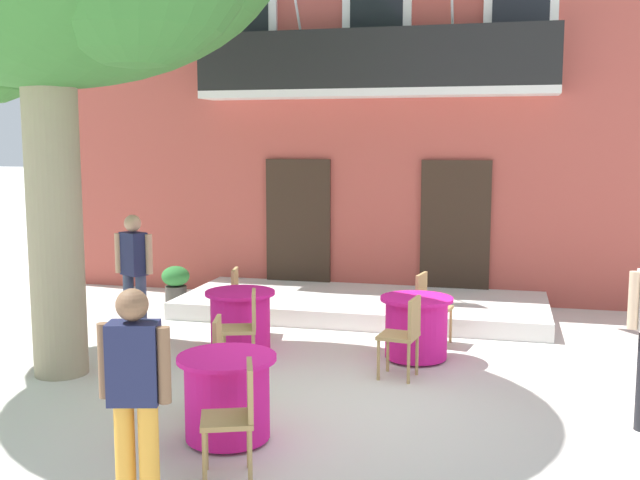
% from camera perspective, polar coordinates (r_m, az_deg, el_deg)
% --- Properties ---
extents(ground_plane, '(120.00, 120.00, 0.00)m').
position_cam_1_polar(ground_plane, '(7.72, 1.10, -12.14)').
color(ground_plane, silver).
extents(building_facade, '(13.00, 5.09, 7.50)m').
position_cam_1_polar(building_facade, '(14.27, 5.69, 12.11)').
color(building_facade, '#B24C42').
rests_on(building_facade, ground).
extents(entrance_step_platform, '(5.47, 2.22, 0.25)m').
position_cam_1_polar(entrance_step_platform, '(11.45, 3.21, -4.97)').
color(entrance_step_platform, silver).
rests_on(entrance_step_platform, ground).
extents(cafe_table_near_tree, '(0.86, 0.86, 0.76)m').
position_cam_1_polar(cafe_table_near_tree, '(9.41, -6.06, -6.08)').
color(cafe_table_near_tree, '#DB1984').
rests_on(cafe_table_near_tree, ground).
extents(cafe_chair_near_tree_0, '(0.50, 0.50, 0.91)m').
position_cam_1_polar(cafe_chair_near_tree_0, '(8.64, -5.72, -6.37)').
color(cafe_chair_near_tree_0, tan).
rests_on(cafe_chair_near_tree_0, ground).
extents(cafe_chair_near_tree_1, '(0.47, 0.47, 0.91)m').
position_cam_1_polar(cafe_chair_near_tree_1, '(10.11, -5.88, -4.33)').
color(cafe_chair_near_tree_1, tan).
rests_on(cafe_chair_near_tree_1, ground).
extents(cafe_table_middle, '(0.86, 0.86, 0.76)m').
position_cam_1_polar(cafe_table_middle, '(6.71, -7.05, -11.73)').
color(cafe_table_middle, '#DB1984').
rests_on(cafe_table_middle, ground).
extents(cafe_chair_middle_0, '(0.49, 0.49, 0.91)m').
position_cam_1_polar(cafe_chair_middle_0, '(7.39, -6.98, -8.80)').
color(cafe_chair_middle_0, tan).
rests_on(cafe_chair_middle_0, ground).
extents(cafe_chair_middle_1, '(0.52, 0.52, 0.91)m').
position_cam_1_polar(cafe_chair_middle_1, '(5.96, -6.34, -12.85)').
color(cafe_chair_middle_1, tan).
rests_on(cafe_chair_middle_1, ground).
extents(cafe_table_front, '(0.86, 0.86, 0.76)m').
position_cam_1_polar(cafe_table_front, '(9.08, 7.32, -6.60)').
color(cafe_table_front, '#DB1984').
rests_on(cafe_table_front, ground).
extents(cafe_chair_front_0, '(0.47, 0.47, 0.91)m').
position_cam_1_polar(cafe_chair_front_0, '(9.77, 8.27, -4.78)').
color(cafe_chair_front_0, tan).
rests_on(cafe_chair_front_0, ground).
extents(cafe_chair_front_1, '(0.46, 0.46, 0.91)m').
position_cam_1_polar(cafe_chair_front_1, '(8.33, 6.47, -6.91)').
color(cafe_chair_front_1, tan).
rests_on(cafe_chair_front_1, ground).
extents(ground_planter_left, '(0.45, 0.45, 0.59)m').
position_cam_1_polar(ground_planter_left, '(12.39, -10.90, -3.15)').
color(ground_planter_left, '#47423D').
rests_on(ground_planter_left, ground).
extents(pedestrian_near_entrance, '(0.53, 0.36, 1.65)m').
position_cam_1_polar(pedestrian_near_entrance, '(10.13, -13.93, -2.17)').
color(pedestrian_near_entrance, '#384260').
rests_on(pedestrian_near_entrance, ground).
extents(pedestrian_by_tree, '(0.53, 0.30, 1.62)m').
position_cam_1_polar(pedestrian_by_tree, '(5.34, -13.87, -11.07)').
color(pedestrian_by_tree, gold).
rests_on(pedestrian_by_tree, ground).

